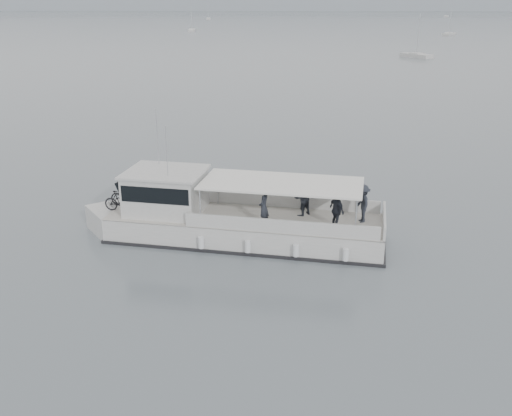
{
  "coord_description": "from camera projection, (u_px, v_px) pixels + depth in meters",
  "views": [
    {
      "loc": [
        -3.83,
        -20.72,
        10.55
      ],
      "look_at": [
        -5.3,
        3.56,
        1.6
      ],
      "focal_mm": 40.0,
      "sensor_mm": 36.0,
      "label": 1
    }
  ],
  "objects": [
    {
      "name": "moored_fleet",
      "position": [
        307.0,
        30.0,
        198.3
      ],
      "size": [
        416.21,
        326.02,
        9.2
      ],
      "color": "silver",
      "rests_on": "ground"
    },
    {
      "name": "tour_boat",
      "position": [
        219.0,
        218.0,
        26.4
      ],
      "size": [
        14.46,
        5.23,
        6.02
      ],
      "rotation": [
        0.0,
        0.0,
        -0.14
      ],
      "color": "silver",
      "rests_on": "ground"
    },
    {
      "name": "ground",
      "position": [
        382.0,
        279.0,
        22.84
      ],
      "size": [
        1400.0,
        1400.0,
        0.0
      ],
      "primitive_type": "plane",
      "color": "#566065",
      "rests_on": "ground"
    }
  ]
}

